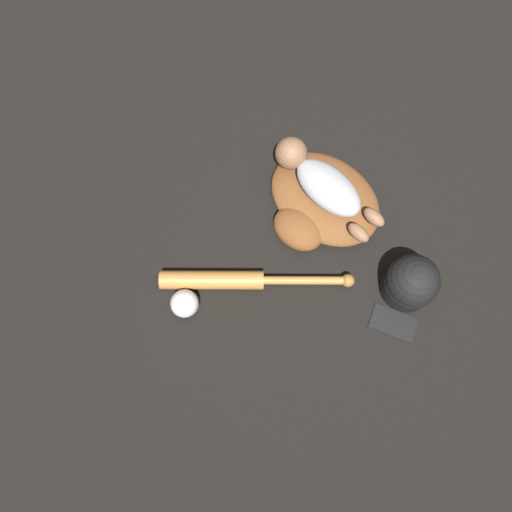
{
  "coord_description": "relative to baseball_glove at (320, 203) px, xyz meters",
  "views": [
    {
      "loc": [
        -0.15,
        0.54,
        1.37
      ],
      "look_at": [
        0.07,
        0.21,
        0.07
      ],
      "focal_mm": 35.0,
      "sensor_mm": 36.0,
      "label": 1
    }
  ],
  "objects": [
    {
      "name": "ground_plane",
      "position": [
        -0.0,
        0.03,
        -0.04
      ],
      "size": [
        6.0,
        6.0,
        0.0
      ],
      "primitive_type": "plane",
      "color": "black"
    },
    {
      "name": "baseball_bat",
      "position": [
        0.09,
        0.33,
        -0.01
      ],
      "size": [
        0.47,
        0.32,
        0.05
      ],
      "color": "#C6843D",
      "rests_on": "ground"
    },
    {
      "name": "baby_figure",
      "position": [
        0.03,
        -0.03,
        0.07
      ],
      "size": [
        0.37,
        0.17,
        0.09
      ],
      "color": "#B2B2B7",
      "rests_on": "baseball_glove"
    },
    {
      "name": "baseball",
      "position": [
        0.16,
        0.45,
        0.0
      ],
      "size": [
        0.08,
        0.08,
        0.08
      ],
      "color": "white",
      "rests_on": "ground"
    },
    {
      "name": "baseball_glove",
      "position": [
        0.0,
        0.0,
        0.0
      ],
      "size": [
        0.37,
        0.34,
        0.07
      ],
      "color": "brown",
      "rests_on": "ground"
    },
    {
      "name": "baseball_cap",
      "position": [
        -0.33,
        0.08,
        0.02
      ],
      "size": [
        0.16,
        0.23,
        0.15
      ],
      "color": "black",
      "rests_on": "ground"
    }
  ]
}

